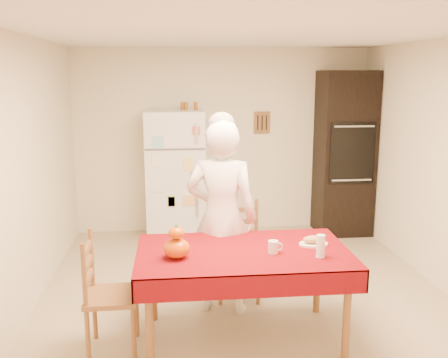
{
  "coord_description": "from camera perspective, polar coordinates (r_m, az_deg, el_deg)",
  "views": [
    {
      "loc": [
        -0.67,
        -4.54,
        2.14
      ],
      "look_at": [
        -0.18,
        0.2,
        1.14
      ],
      "focal_mm": 40.0,
      "sensor_mm": 36.0,
      "label": 1
    }
  ],
  "objects": [
    {
      "name": "spice_jar_left",
      "position": [
        6.48,
        -4.78,
        8.31
      ],
      "size": [
        0.05,
        0.05,
        0.1
      ],
      "primitive_type": "cylinder",
      "color": "#954B1B",
      "rests_on": "refrigerator"
    },
    {
      "name": "seated_woman",
      "position": [
        4.48,
        -0.27,
        -4.45
      ],
      "size": [
        0.73,
        0.57,
        1.77
      ],
      "primitive_type": "imported",
      "rotation": [
        0.0,
        0.0,
        2.89
      ],
      "color": "white",
      "rests_on": "floor"
    },
    {
      "name": "dining_table",
      "position": [
        4.06,
        2.2,
        -9.07
      ],
      "size": [
        1.7,
        1.0,
        0.76
      ],
      "color": "brown",
      "rests_on": "floor"
    },
    {
      "name": "room_shell",
      "position": [
        4.62,
        2.54,
        5.36
      ],
      "size": [
        4.02,
        4.52,
        2.51
      ],
      "color": "beige",
      "rests_on": "ground"
    },
    {
      "name": "bread_plate",
      "position": [
        4.21,
        10.19,
        -7.34
      ],
      "size": [
        0.24,
        0.24,
        0.02
      ],
      "primitive_type": "cylinder",
      "color": "white",
      "rests_on": "dining_table"
    },
    {
      "name": "refrigerator",
      "position": [
        6.55,
        -5.57,
        0.38
      ],
      "size": [
        0.75,
        0.74,
        1.7
      ],
      "color": "white",
      "rests_on": "floor"
    },
    {
      "name": "floor",
      "position": [
        5.06,
        2.37,
        -13.2
      ],
      "size": [
        4.5,
        4.5,
        0.0
      ],
      "primitive_type": "plane",
      "color": "tan",
      "rests_on": "ground"
    },
    {
      "name": "wine_glass",
      "position": [
        3.94,
        10.99,
        -7.53
      ],
      "size": [
        0.07,
        0.07,
        0.18
      ],
      "primitive_type": "cylinder",
      "color": "white",
      "rests_on": "dining_table"
    },
    {
      "name": "pumpkin_upper",
      "position": [
        3.83,
        -5.48,
        -6.16
      ],
      "size": [
        0.12,
        0.12,
        0.09
      ],
      "primitive_type": "ellipsoid",
      "color": "#E75905",
      "rests_on": "pumpkin_lower"
    },
    {
      "name": "spice_jar_right",
      "position": [
        6.49,
        -3.26,
        8.33
      ],
      "size": [
        0.05,
        0.05,
        0.1
      ],
      "primitive_type": "cylinder",
      "color": "brown",
      "rests_on": "refrigerator"
    },
    {
      "name": "bread_loaf",
      "position": [
        4.2,
        10.21,
        -6.81
      ],
      "size": [
        0.18,
        0.1,
        0.06
      ],
      "primitive_type": "ellipsoid",
      "color": "#AB8454",
      "rests_on": "bread_plate"
    },
    {
      "name": "pumpkin_lower",
      "position": [
        3.87,
        -5.44,
        -7.88
      ],
      "size": [
        0.2,
        0.2,
        0.15
      ],
      "primitive_type": "ellipsoid",
      "color": "red",
      "rests_on": "dining_table"
    },
    {
      "name": "spice_jar_mid",
      "position": [
        6.48,
        -4.37,
        8.32
      ],
      "size": [
        0.05,
        0.05,
        0.1
      ],
      "primitive_type": "cylinder",
      "color": "#925F1A",
      "rests_on": "refrigerator"
    },
    {
      "name": "coffee_mug",
      "position": [
        3.98,
        5.64,
        -7.74
      ],
      "size": [
        0.08,
        0.08,
        0.1
      ],
      "primitive_type": "cylinder",
      "color": "silver",
      "rests_on": "dining_table"
    },
    {
      "name": "chair_far",
      "position": [
        4.92,
        1.67,
        -7.59
      ],
      "size": [
        0.45,
        0.43,
        0.95
      ],
      "rotation": [
        0.0,
        0.0,
        -0.09
      ],
      "color": "brown",
      "rests_on": "floor"
    },
    {
      "name": "chair_left",
      "position": [
        4.07,
        -13.62,
        -12.18
      ],
      "size": [
        0.4,
        0.42,
        0.95
      ],
      "rotation": [
        0.0,
        0.0,
        1.58
      ],
      "color": "brown",
      "rests_on": "floor"
    },
    {
      "name": "oven_cabinet",
      "position": [
        6.94,
        13.58,
        2.86
      ],
      "size": [
        0.7,
        0.62,
        2.2
      ],
      "color": "black",
      "rests_on": "floor"
    }
  ]
}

